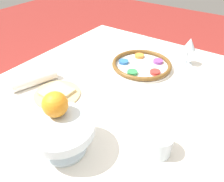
{
  "coord_description": "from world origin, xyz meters",
  "views": [
    {
      "loc": [
        0.57,
        0.42,
        1.31
      ],
      "look_at": [
        0.01,
        0.03,
        0.8
      ],
      "focal_mm": 35.0,
      "sensor_mm": 36.0,
      "label": 1
    }
  ],
  "objects": [
    {
      "name": "fork_left",
      "position": [
        -0.29,
        0.25,
        0.76
      ],
      "size": [
        0.05,
        0.16,
        0.01
      ],
      "color": "silver",
      "rests_on": "dining_table"
    },
    {
      "name": "wine_glass",
      "position": [
        -0.43,
        0.17,
        0.86
      ],
      "size": [
        0.06,
        0.06,
        0.14
      ],
      "color": "silver",
      "rests_on": "dining_table"
    },
    {
      "name": "bread_plate",
      "position": [
        0.12,
        -0.17,
        0.76
      ],
      "size": [
        0.19,
        0.19,
        0.02
      ],
      "color": "tan",
      "rests_on": "dining_table"
    },
    {
      "name": "fork_right",
      "position": [
        -0.26,
        0.25,
        0.76
      ],
      "size": [
        0.06,
        0.16,
        0.01
      ],
      "color": "silver",
      "rests_on": "dining_table"
    },
    {
      "name": "napkin_roll",
      "position": [
        0.12,
        -0.3,
        0.78
      ],
      "size": [
        0.2,
        0.11,
        0.05
      ],
      "color": "white",
      "rests_on": "dining_table"
    },
    {
      "name": "seder_plate",
      "position": [
        -0.27,
        0.01,
        0.77
      ],
      "size": [
        0.29,
        0.29,
        0.03
      ],
      "color": "silver",
      "rests_on": "dining_table"
    },
    {
      "name": "cup_near",
      "position": [
        0.15,
        0.29,
        0.79
      ],
      "size": [
        0.08,
        0.08,
        0.07
      ],
      "color": "silver",
      "rests_on": "dining_table"
    },
    {
      "name": "dining_table",
      "position": [
        0.0,
        0.0,
        0.38
      ],
      "size": [
        1.27,
        1.01,
        0.76
      ],
      "color": "silver",
      "rests_on": "ground_plane"
    },
    {
      "name": "orange_fruit",
      "position": [
        0.28,
        0.01,
        0.91
      ],
      "size": [
        0.08,
        0.08,
        0.08
      ],
      "color": "orange",
      "rests_on": "fruit_stand"
    },
    {
      "name": "fruit_stand",
      "position": [
        0.3,
        0.05,
        0.84
      ],
      "size": [
        0.19,
        0.19,
        0.11
      ],
      "color": "silver",
      "rests_on": "dining_table"
    }
  ]
}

